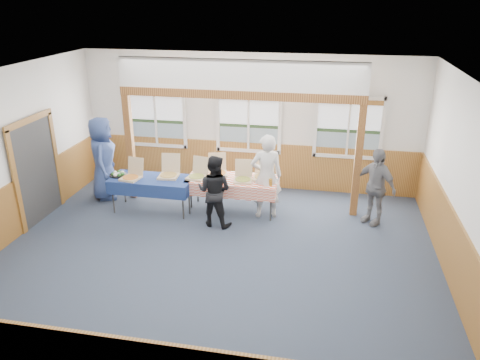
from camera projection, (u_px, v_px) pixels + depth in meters
name	position (u px, v px, depth m)	size (l,w,h in m)	color
floor	(215.00, 257.00, 8.43)	(8.00, 8.00, 0.00)	#273340
ceiling	(211.00, 79.00, 7.23)	(8.00, 8.00, 0.00)	white
wall_back	(249.00, 122.00, 11.02)	(8.00, 8.00, 0.00)	silver
wall_front	(127.00, 300.00, 4.64)	(8.00, 8.00, 0.00)	silver
wall_left	(0.00, 160.00, 8.54)	(8.00, 8.00, 0.00)	silver
wall_right	(467.00, 193.00, 7.13)	(8.00, 8.00, 0.00)	silver
wainscot_back	(248.00, 164.00, 11.39)	(7.98, 0.05, 1.10)	brown
wainscot_left	(12.00, 212.00, 8.93)	(0.05, 6.98, 1.10)	brown
wainscot_right	(454.00, 253.00, 7.52)	(0.05, 6.98, 1.10)	brown
cased_opening	(36.00, 171.00, 9.56)	(0.06, 1.30, 2.10)	#2E2E2E
window_left	(156.00, 115.00, 11.36)	(1.56, 0.10, 1.46)	silver
window_mid	(249.00, 119.00, 10.95)	(1.56, 0.10, 1.46)	silver
window_right	(349.00, 124.00, 10.55)	(1.56, 0.10, 1.46)	silver
post_left	(130.00, 147.00, 10.52)	(0.15, 0.15, 2.40)	#5A3014
post_right	(358.00, 162.00, 9.64)	(0.15, 0.15, 2.40)	#5A3014
cross_beam	(239.00, 95.00, 9.59)	(5.15, 0.18, 0.18)	#5A3014
table_left	(151.00, 181.00, 10.00)	(1.77, 0.85, 0.76)	#2E2E2E
table_right	(232.00, 181.00, 9.98)	(2.05, 1.19, 0.76)	#2E2E2E
pizza_box_a	(132.00, 176.00, 9.93)	(0.45, 0.52, 0.41)	#CFB18A
pizza_box_b	(169.00, 173.00, 10.04)	(0.45, 0.53, 0.45)	#CFB18A
pizza_box_c	(197.00, 175.00, 9.97)	(0.45, 0.52, 0.41)	#CFB18A
pizza_box_d	(218.00, 171.00, 10.17)	(0.50, 0.56, 0.42)	#CFB18A
pizza_box_e	(243.00, 178.00, 9.82)	(0.41, 0.49, 0.40)	#CFB18A
pizza_box_f	(264.00, 175.00, 9.95)	(0.43, 0.52, 0.46)	#CFB18A
veggie_tray	(118.00, 174.00, 10.10)	(0.37, 0.37, 0.09)	black
drink_glass	(271.00, 182.00, 9.55)	(0.07, 0.07, 0.15)	#966419
woman_white	(266.00, 177.00, 9.66)	(0.66, 0.43, 1.81)	silver
woman_black	(214.00, 191.00, 9.36)	(0.72, 0.56, 1.49)	black
man_blue	(103.00, 158.00, 10.57)	(0.93, 0.61, 1.91)	#334780
person_grey	(375.00, 186.00, 9.43)	(0.94, 0.39, 1.60)	slate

